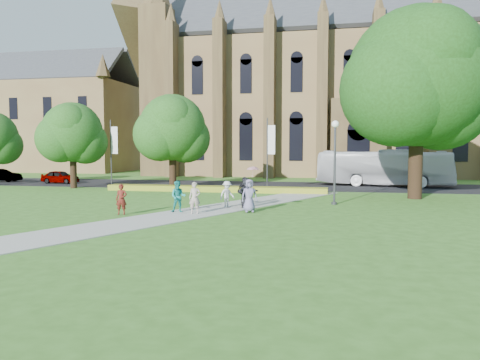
% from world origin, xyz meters
% --- Properties ---
extents(ground, '(160.00, 160.00, 0.00)m').
position_xyz_m(ground, '(0.00, 0.00, 0.00)').
color(ground, '#37641E').
rests_on(ground, ground).
extents(road, '(160.00, 10.00, 0.02)m').
position_xyz_m(road, '(0.00, 20.00, 0.01)').
color(road, black).
rests_on(road, ground).
extents(footpath, '(15.58, 28.54, 0.04)m').
position_xyz_m(footpath, '(0.00, 1.00, 0.02)').
color(footpath, '#B2B2A8').
rests_on(footpath, ground).
extents(flower_hedge, '(18.00, 1.40, 0.45)m').
position_xyz_m(flower_hedge, '(-2.00, 13.20, 0.23)').
color(flower_hedge, gold).
rests_on(flower_hedge, ground).
extents(cathedral, '(52.60, 18.25, 28.00)m').
position_xyz_m(cathedral, '(10.00, 39.73, 12.98)').
color(cathedral, olive).
rests_on(cathedral, ground).
extents(building_west, '(22.00, 14.00, 18.30)m').
position_xyz_m(building_west, '(-34.00, 42.00, 9.21)').
color(building_west, olive).
rests_on(building_west, ground).
extents(streetlamp, '(0.44, 0.44, 5.24)m').
position_xyz_m(streetlamp, '(7.50, 6.50, 3.30)').
color(streetlamp, '#38383D').
rests_on(streetlamp, ground).
extents(large_tree, '(9.60, 9.60, 13.20)m').
position_xyz_m(large_tree, '(13.00, 11.00, 8.37)').
color(large_tree, '#332114').
rests_on(large_tree, ground).
extents(street_tree_0, '(5.20, 5.20, 7.50)m').
position_xyz_m(street_tree_0, '(-15.00, 14.00, 4.87)').
color(street_tree_0, '#332114').
rests_on(street_tree_0, ground).
extents(street_tree_1, '(5.60, 5.60, 8.05)m').
position_xyz_m(street_tree_1, '(-6.00, 14.50, 5.22)').
color(street_tree_1, '#332114').
rests_on(street_tree_1, ground).
extents(banner_pole_0, '(0.70, 0.10, 6.00)m').
position_xyz_m(banner_pole_0, '(2.11, 15.20, 3.39)').
color(banner_pole_0, '#38383D').
rests_on(banner_pole_0, ground).
extents(banner_pole_1, '(0.70, 0.10, 6.00)m').
position_xyz_m(banner_pole_1, '(-11.89, 15.20, 3.39)').
color(banner_pole_1, '#38383D').
rests_on(banner_pole_1, ground).
extents(tour_coach, '(12.39, 4.79, 3.37)m').
position_xyz_m(tour_coach, '(11.96, 21.48, 1.70)').
color(tour_coach, white).
rests_on(tour_coach, road).
extents(car_0, '(3.87, 1.82, 1.28)m').
position_xyz_m(car_0, '(-19.16, 18.48, 0.66)').
color(car_0, gray).
rests_on(car_0, road).
extents(car_1, '(4.16, 1.95, 1.32)m').
position_xyz_m(car_1, '(-26.38, 19.09, 0.68)').
color(car_1, gray).
rests_on(car_1, road).
extents(pedestrian_0, '(0.66, 0.51, 1.61)m').
position_xyz_m(pedestrian_0, '(-3.50, -0.48, 0.85)').
color(pedestrian_0, '#5C1D15').
rests_on(pedestrian_0, footpath).
extents(pedestrian_1, '(0.94, 0.79, 1.72)m').
position_xyz_m(pedestrian_1, '(-0.85, 0.95, 0.90)').
color(pedestrian_1, teal).
rests_on(pedestrian_1, footpath).
extents(pedestrian_2, '(1.09, 1.14, 1.56)m').
position_xyz_m(pedestrian_2, '(1.31, 3.45, 0.82)').
color(pedestrian_2, silver).
rests_on(pedestrian_2, footpath).
extents(pedestrian_3, '(0.95, 1.08, 1.75)m').
position_xyz_m(pedestrian_3, '(2.14, 4.41, 0.91)').
color(pedestrian_3, black).
rests_on(pedestrian_3, footpath).
extents(pedestrian_4, '(1.03, 0.86, 1.80)m').
position_xyz_m(pedestrian_4, '(2.93, 1.87, 0.94)').
color(pedestrian_4, slate).
rests_on(pedestrian_4, footpath).
extents(pedestrian_5, '(1.33, 1.67, 1.77)m').
position_xyz_m(pedestrian_5, '(2.45, 3.56, 0.93)').
color(pedestrian_5, '#2B2C34').
rests_on(pedestrian_5, footpath).
extents(pedestrian_6, '(0.70, 0.54, 1.69)m').
position_xyz_m(pedestrian_6, '(0.20, 0.58, 0.89)').
color(pedestrian_6, '#A7978B').
rests_on(pedestrian_6, footpath).
extents(parasol, '(0.90, 0.90, 0.60)m').
position_xyz_m(parasol, '(3.11, 1.97, 2.14)').
color(parasol, '#E4A1B9').
rests_on(parasol, pedestrian_4).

